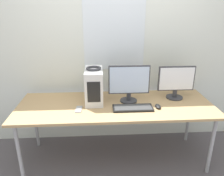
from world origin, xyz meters
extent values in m
cube|color=silver|center=(0.00, 0.93, 1.35)|extent=(8.00, 0.06, 2.70)
cube|color=white|center=(0.01, 0.89, 1.62)|extent=(0.75, 0.01, 1.25)
cube|color=tan|center=(0.00, 0.40, 0.71)|extent=(2.19, 0.80, 0.03)
cylinder|color=#99999E|center=(-1.02, 0.08, 0.35)|extent=(0.04, 0.04, 0.70)
cylinder|color=#99999E|center=(1.02, 0.08, 0.35)|extent=(0.04, 0.04, 0.70)
cylinder|color=#99999E|center=(-1.02, 0.72, 0.35)|extent=(0.04, 0.04, 0.70)
cylinder|color=#99999E|center=(1.02, 0.72, 0.35)|extent=(0.04, 0.04, 0.70)
cube|color=silver|center=(-0.24, 0.50, 0.92)|extent=(0.20, 0.40, 0.38)
cube|color=black|center=(-0.24, 0.31, 0.92)|extent=(0.14, 0.00, 0.23)
torus|color=#333338|center=(-0.24, 0.50, 1.12)|extent=(0.17, 0.17, 0.03)
cylinder|color=#333338|center=(0.16, 0.47, 0.74)|extent=(0.20, 0.20, 0.02)
cylinder|color=#333338|center=(0.16, 0.47, 0.79)|extent=(0.05, 0.05, 0.10)
cube|color=#333338|center=(0.16, 0.47, 0.99)|extent=(0.46, 0.03, 0.33)
cube|color=silver|center=(0.16, 0.46, 0.99)|extent=(0.44, 0.00, 0.30)
cylinder|color=#333338|center=(0.72, 0.54, 0.74)|extent=(0.20, 0.20, 0.02)
cylinder|color=#333338|center=(0.72, 0.54, 0.79)|extent=(0.05, 0.05, 0.10)
cube|color=#333338|center=(0.72, 0.54, 0.97)|extent=(0.43, 0.03, 0.29)
cube|color=white|center=(0.72, 0.52, 0.97)|extent=(0.40, 0.00, 0.27)
cube|color=black|center=(0.18, 0.27, 0.74)|extent=(0.43, 0.18, 0.02)
cube|color=#383838|center=(0.18, 0.27, 0.75)|extent=(0.40, 0.15, 0.00)
ellipsoid|color=black|center=(0.45, 0.28, 0.74)|extent=(0.06, 0.11, 0.03)
cube|color=#99999E|center=(-0.40, 0.29, 0.73)|extent=(0.07, 0.16, 0.01)
camera|label=1|loc=(-0.18, -1.83, 1.77)|focal=35.00mm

